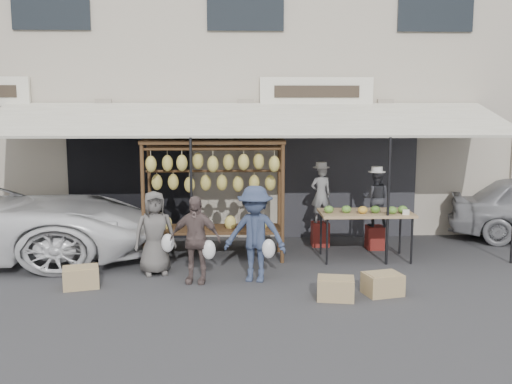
% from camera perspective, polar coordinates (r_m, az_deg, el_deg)
% --- Properties ---
extents(ground_plane, '(90.00, 90.00, 0.00)m').
position_cam_1_polar(ground_plane, '(9.22, -0.62, -9.30)').
color(ground_plane, '#2D2D30').
extents(shophouse, '(24.00, 6.15, 7.30)m').
position_cam_1_polar(shophouse, '(15.30, -1.24, 11.54)').
color(shophouse, '#ADA392').
rests_on(shophouse, ground_plane).
extents(awning, '(10.00, 2.35, 2.92)m').
position_cam_1_polar(awning, '(11.07, -0.88, 7.20)').
color(awning, silver).
rests_on(awning, ground_plane).
extents(banana_rack, '(2.60, 0.90, 2.24)m').
position_cam_1_polar(banana_rack, '(10.53, -4.26, 1.65)').
color(banana_rack, '#48331B').
rests_on(banana_rack, ground_plane).
extents(produce_table, '(1.70, 0.90, 1.04)m').
position_cam_1_polar(produce_table, '(10.73, 10.95, -2.14)').
color(produce_table, tan).
rests_on(produce_table, ground_plane).
extents(vendor_left, '(0.47, 0.35, 1.16)m').
position_cam_1_polar(vendor_left, '(11.63, 6.50, -0.24)').
color(vendor_left, gray).
rests_on(vendor_left, stool_left).
extents(vendor_right, '(0.64, 0.56, 1.12)m').
position_cam_1_polar(vendor_right, '(11.55, 11.91, -0.62)').
color(vendor_right, '#2F3035').
rests_on(vendor_right, stool_right).
extents(customer_left, '(0.80, 0.63, 1.43)m').
position_cam_1_polar(customer_left, '(9.80, -10.09, -4.06)').
color(customer_left, '#575350').
rests_on(customer_left, ground_plane).
extents(customer_mid, '(0.88, 0.49, 1.42)m').
position_cam_1_polar(customer_mid, '(9.24, -6.10, -4.73)').
color(customer_mid, brown).
rests_on(customer_mid, ground_plane).
extents(customer_right, '(1.13, 0.82, 1.57)m').
position_cam_1_polar(customer_right, '(9.24, -0.10, -4.21)').
color(customer_right, '#313D59').
rests_on(customer_right, ground_plane).
extents(stool_left, '(0.35, 0.35, 0.49)m').
position_cam_1_polar(stool_left, '(11.78, 6.43, -4.21)').
color(stool_left, maroon).
rests_on(stool_left, ground_plane).
extents(stool_right, '(0.36, 0.36, 0.47)m').
position_cam_1_polar(stool_right, '(11.70, 11.79, -4.47)').
color(stool_right, maroon).
rests_on(stool_right, ground_plane).
extents(crate_near_a, '(0.60, 0.49, 0.32)m').
position_cam_1_polar(crate_near_a, '(8.62, 7.97, -9.53)').
color(crate_near_a, tan).
rests_on(crate_near_a, ground_plane).
extents(crate_near_b, '(0.63, 0.54, 0.33)m').
position_cam_1_polar(crate_near_b, '(8.95, 12.54, -8.97)').
color(crate_near_b, tan).
rests_on(crate_near_b, ground_plane).
extents(crate_far, '(0.63, 0.54, 0.32)m').
position_cam_1_polar(crate_far, '(9.48, -17.11, -8.15)').
color(crate_far, tan).
rests_on(crate_far, ground_plane).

